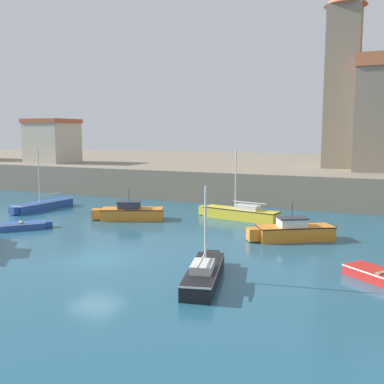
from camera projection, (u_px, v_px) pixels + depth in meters
The scene contains 9 objects.
ground_plane at pixel (95, 260), 23.38m from camera, with size 200.00×200.00×0.00m, color #235670.
quay_seawall at pixel (274, 171), 58.95m from camera, with size 120.00×40.00×2.91m, color gray.
motorboat_orange_0 at pixel (293, 231), 27.59m from camera, with size 5.16×3.81×2.32m.
sailboat_yellow_1 at pixel (240, 213), 34.11m from camera, with size 6.67×2.43×5.38m.
motorboat_orange_3 at pixel (130, 212), 34.06m from camera, with size 5.45×3.40×2.31m.
sailboat_blue_5 at pixel (43, 205), 38.45m from camera, with size 1.83×6.29×5.22m.
dinghy_blue_6 at pixel (22, 225), 30.71m from camera, with size 3.19×3.24×0.54m.
sailboat_black_7 at pixel (204, 272), 19.90m from camera, with size 2.53×5.82×4.27m.
harbor_shed_mid_row at pixel (52, 141), 54.73m from camera, with size 5.29×5.20×5.25m.
Camera 1 is at (13.75, -18.75, 6.62)m, focal length 42.00 mm.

